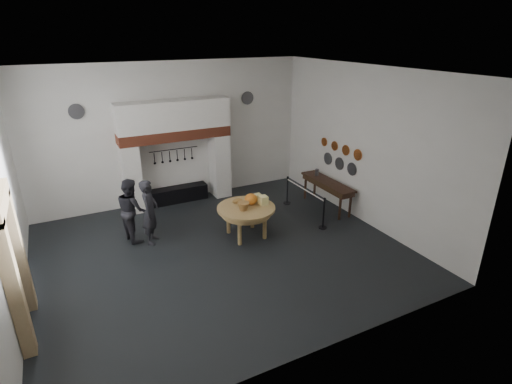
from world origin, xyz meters
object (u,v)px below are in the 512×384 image
work_table (246,208)px  visitor_far (132,210)px  barrier_post_near (324,214)px  barrier_post_far (287,191)px  iron_range (179,194)px  visitor_near (150,212)px  side_table (328,182)px

work_table → visitor_far: visitor_far is taller
work_table → barrier_post_near: bearing=-15.4°
barrier_post_far → iron_range: bearing=149.7°
iron_range → visitor_near: size_ratio=1.07×
iron_range → barrier_post_far: size_ratio=2.11×
visitor_far → side_table: 6.00m
iron_range → visitor_far: bearing=-133.1°
visitor_near → side_table: 5.57m
work_table → barrier_post_far: barrier_post_far is taller
iron_range → barrier_post_near: 4.95m
work_table → barrier_post_far: 2.61m
visitor_far → visitor_near: bearing=-146.0°
iron_range → side_table: (4.10, -2.66, 0.62)m
visitor_near → barrier_post_near: bearing=-79.8°
iron_range → visitor_near: visitor_near is taller
visitor_near → barrier_post_far: (4.59, 0.56, -0.44)m
work_table → visitor_near: 2.56m
iron_range → visitor_near: 2.87m
visitor_near → work_table: bearing=-81.6°
work_table → barrier_post_near: 2.29m
visitor_far → barrier_post_near: size_ratio=1.94×
visitor_near → visitor_far: bearing=72.7°
side_table → barrier_post_near: same height
iron_range → side_table: size_ratio=0.86×
work_table → barrier_post_far: (2.17, 1.40, -0.39)m
iron_range → barrier_post_near: (3.13, -3.83, 0.20)m
visitor_far → barrier_post_near: 5.33m
visitor_near → visitor_far: (-0.40, 0.40, -0.02)m
barrier_post_near → barrier_post_far: size_ratio=1.00×
iron_range → work_table: size_ratio=1.19×
side_table → barrier_post_far: same height
barrier_post_near → barrier_post_far: same height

